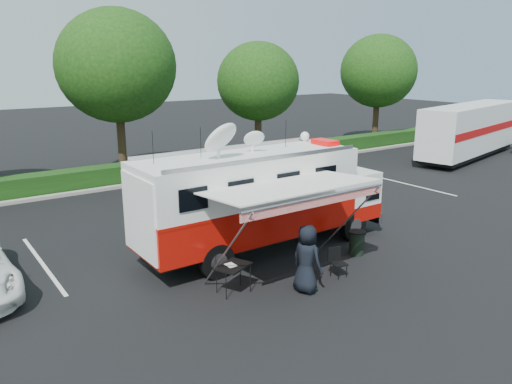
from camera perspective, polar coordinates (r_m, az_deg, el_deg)
ground_plane at (r=17.11m, az=0.97°, el=-6.51°), size 120.00×120.00×0.00m
back_border at (r=27.87m, az=-13.20°, el=11.92°), size 60.00×6.14×8.87m
stall_lines at (r=19.23m, az=-5.54°, el=-4.13°), size 24.12×5.50×0.01m
command_truck at (r=16.49m, az=0.78°, el=-0.63°), size 8.91×2.45×4.28m
awning at (r=13.83m, az=4.33°, el=0.25°), size 4.87×2.52×2.94m
person at (r=14.23m, az=5.71°, el=-11.20°), size 0.77×1.04×1.93m
folding_table at (r=13.78m, az=-2.62°, el=-8.53°), size 1.14×0.99×0.81m
folding_chair at (r=15.09m, az=9.19°, el=-7.62°), size 0.51×0.54×0.88m
trash_bin at (r=16.84m, az=11.44°, el=-5.70°), size 0.54×0.54×0.81m
semi_trailer at (r=35.65m, az=23.35°, el=6.52°), size 11.48×4.59×3.46m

